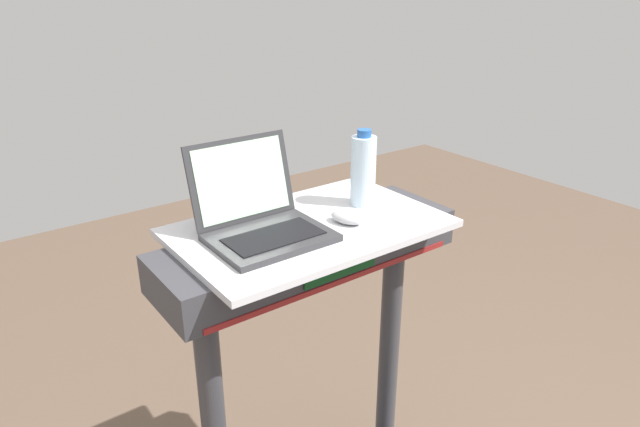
% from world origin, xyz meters
% --- Properties ---
extents(desk_board, '(0.75, 0.47, 0.02)m').
position_xyz_m(desk_board, '(0.00, 0.70, 1.18)').
color(desk_board, silver).
rests_on(desk_board, treadmill_base).
extents(laptop, '(0.31, 0.29, 0.24)m').
position_xyz_m(laptop, '(-0.14, 0.72, 1.24)').
color(laptop, '#2D2D30').
rests_on(laptop, desk_board).
extents(computer_mouse, '(0.09, 0.11, 0.03)m').
position_xyz_m(computer_mouse, '(0.09, 0.65, 1.21)').
color(computer_mouse, '#B2B2B7').
rests_on(computer_mouse, desk_board).
extents(water_bottle, '(0.08, 0.08, 0.23)m').
position_xyz_m(water_bottle, '(0.22, 0.73, 1.30)').
color(water_bottle, silver).
rests_on(water_bottle, desk_board).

